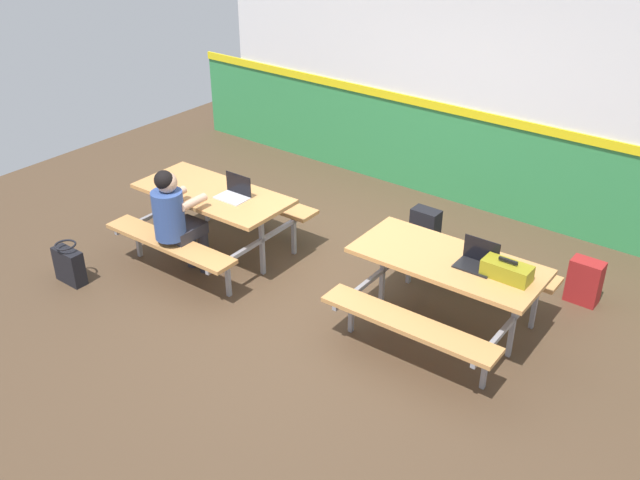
% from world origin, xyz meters
% --- Properties ---
extents(ground_plane, '(10.00, 10.00, 0.02)m').
position_xyz_m(ground_plane, '(0.00, 0.00, -0.01)').
color(ground_plane, '#4C3826').
extents(accent_backdrop, '(8.00, 0.14, 2.60)m').
position_xyz_m(accent_backdrop, '(0.00, 2.75, 1.25)').
color(accent_backdrop, '#338C4C').
rests_on(accent_backdrop, ground).
extents(picnic_table_left, '(1.66, 1.58, 0.74)m').
position_xyz_m(picnic_table_left, '(-1.28, 0.01, 0.57)').
color(picnic_table_left, tan).
rests_on(picnic_table_left, ground).
extents(picnic_table_right, '(1.66, 1.58, 0.74)m').
position_xyz_m(picnic_table_right, '(1.28, 0.28, 0.57)').
color(picnic_table_right, tan).
rests_on(picnic_table_right, ground).
extents(student_nearer, '(0.37, 0.53, 1.21)m').
position_xyz_m(student_nearer, '(-1.22, -0.55, 0.71)').
color(student_nearer, '#2D2D38').
rests_on(student_nearer, ground).
extents(laptop_silver, '(0.32, 0.23, 0.22)m').
position_xyz_m(laptop_silver, '(-1.01, 0.05, 0.79)').
color(laptop_silver, silver).
rests_on(laptop_silver, picnic_table_left).
extents(laptop_dark, '(0.32, 0.23, 0.22)m').
position_xyz_m(laptop_dark, '(1.52, 0.32, 0.79)').
color(laptop_dark, black).
rests_on(laptop_dark, picnic_table_right).
extents(toolbox_grey, '(0.40, 0.18, 0.18)m').
position_xyz_m(toolbox_grey, '(1.80, 0.29, 0.81)').
color(toolbox_grey, olive).
rests_on(toolbox_grey, picnic_table_right).
extents(backpack_dark, '(0.30, 0.22, 0.44)m').
position_xyz_m(backpack_dark, '(2.11, 1.51, 0.22)').
color(backpack_dark, maroon).
rests_on(backpack_dark, ground).
extents(tote_bag_bright, '(0.34, 0.21, 0.43)m').
position_xyz_m(tote_bag_bright, '(-2.05, -1.26, 0.19)').
color(tote_bag_bright, black).
rests_on(tote_bag_bright, ground).
extents(satchel_spare, '(0.30, 0.22, 0.44)m').
position_xyz_m(satchel_spare, '(0.38, 1.52, 0.22)').
color(satchel_spare, black).
rests_on(satchel_spare, ground).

